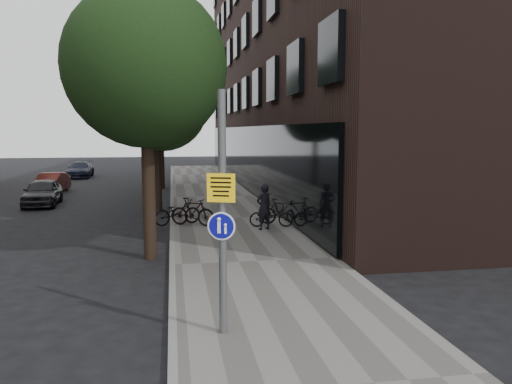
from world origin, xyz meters
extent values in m
plane|color=black|center=(0.00, 0.00, 0.00)|extent=(120.00, 120.00, 0.00)
cube|color=slate|center=(0.25, 10.00, 0.06)|extent=(4.50, 60.00, 0.12)
cube|color=slate|center=(-2.00, 10.00, 0.07)|extent=(0.15, 60.00, 0.13)
cube|color=black|center=(8.50, 22.00, 9.00)|extent=(12.00, 40.00, 18.00)
cylinder|color=black|center=(-2.60, 4.50, 1.60)|extent=(0.36, 0.36, 3.20)
sphere|color=black|center=(-2.60, 4.50, 5.30)|extent=(4.40, 4.40, 4.40)
sphere|color=black|center=(-2.20, 5.30, 4.30)|extent=(2.64, 2.64, 2.64)
cylinder|color=black|center=(-2.60, 13.00, 1.60)|extent=(0.36, 0.36, 3.20)
sphere|color=black|center=(-2.60, 13.00, 5.30)|extent=(5.00, 5.00, 5.00)
sphere|color=black|center=(-2.20, 13.80, 4.30)|extent=(3.00, 3.00, 3.00)
cylinder|color=black|center=(-2.60, 22.00, 1.60)|extent=(0.36, 0.36, 3.20)
sphere|color=black|center=(-2.60, 22.00, 5.30)|extent=(5.00, 5.00, 5.00)
sphere|color=black|center=(-2.20, 22.80, 4.30)|extent=(3.00, 3.00, 3.00)
cylinder|color=#595B5E|center=(-1.13, -1.26, 2.19)|extent=(0.14, 0.14, 4.13)
cube|color=yellow|center=(-1.13, -1.26, 2.64)|extent=(0.46, 0.19, 0.48)
cylinder|color=#0C0D87|center=(-1.13, -1.26, 2.00)|extent=(0.40, 0.15, 0.42)
cylinder|color=white|center=(-1.13, -1.26, 2.00)|extent=(0.45, 0.17, 0.48)
imported|color=black|center=(1.19, 7.47, 0.92)|extent=(0.69, 0.59, 1.61)
imported|color=black|center=(1.55, 7.91, 0.54)|extent=(1.65, 0.80, 0.83)
imported|color=black|center=(2.00, 8.35, 0.60)|extent=(1.67, 0.81, 0.97)
imported|color=black|center=(-1.80, 8.91, 0.59)|extent=(1.90, 1.22, 0.94)
imported|color=black|center=(-1.25, 8.61, 0.63)|extent=(1.75, 1.20, 1.03)
imported|color=black|center=(-8.12, 15.64, 0.64)|extent=(1.76, 3.84, 1.28)
imported|color=#551D18|center=(-8.84, 20.50, 0.58)|extent=(1.61, 3.63, 1.16)
imported|color=#191F2E|center=(-8.89, 30.33, 0.60)|extent=(1.77, 4.15, 1.19)
camera|label=1|loc=(-1.95, -9.49, 3.59)|focal=35.00mm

